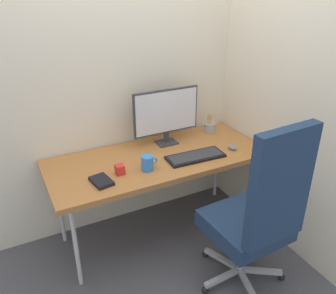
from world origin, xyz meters
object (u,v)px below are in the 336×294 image
at_px(coffee_mug, 147,163).
at_px(desk_clamp_accessory, 120,170).
at_px(monitor, 166,113).
at_px(office_chair, 258,213).
at_px(notebook, 101,181).
at_px(keyboard, 195,156).
at_px(mouse, 232,147).
at_px(pen_holder, 210,127).

bearing_deg(coffee_mug, desk_clamp_accessory, 170.43).
relative_size(coffee_mug, desk_clamp_accessory, 1.81).
bearing_deg(monitor, office_chair, -82.45).
bearing_deg(desk_clamp_accessory, notebook, -160.44).
distance_m(keyboard, mouse, 0.33).
height_order(office_chair, mouse, office_chair).
relative_size(mouse, desk_clamp_accessory, 1.30).
distance_m(notebook, desk_clamp_accessory, 0.16).
bearing_deg(office_chair, keyboard, 94.84).
distance_m(mouse, desk_clamp_accessory, 0.92).
bearing_deg(notebook, coffee_mug, -5.84).
distance_m(monitor, coffee_mug, 0.50).
xyz_separation_m(monitor, notebook, (-0.66, -0.35, -0.24)).
bearing_deg(keyboard, desk_clamp_accessory, 176.90).
height_order(monitor, notebook, monitor).
relative_size(pen_holder, desk_clamp_accessory, 2.57).
height_order(notebook, coffee_mug, coffee_mug).
height_order(pen_holder, coffee_mug, pen_holder).
relative_size(notebook, desk_clamp_accessory, 2.45).
bearing_deg(desk_clamp_accessory, pen_holder, 19.03).
bearing_deg(office_chair, pen_holder, 73.41).
bearing_deg(coffee_mug, office_chair, -55.84).
distance_m(notebook, coffee_mug, 0.34).
xyz_separation_m(office_chair, pen_holder, (0.30, 1.02, 0.13)).
bearing_deg(coffee_mug, monitor, 46.50).
relative_size(notebook, coffee_mug, 1.36).
distance_m(keyboard, coffee_mug, 0.39).
bearing_deg(pen_holder, office_chair, -106.59).
bearing_deg(coffee_mug, keyboard, 0.11).
distance_m(mouse, pen_holder, 0.37).
relative_size(pen_holder, coffee_mug, 1.42).
xyz_separation_m(mouse, notebook, (-1.07, -0.01, -0.00)).
xyz_separation_m(office_chair, desk_clamp_accessory, (-0.64, 0.69, 0.13)).
bearing_deg(pen_holder, desk_clamp_accessory, -160.97).
relative_size(monitor, coffee_mug, 4.51).
bearing_deg(office_chair, coffee_mug, 124.16).
bearing_deg(mouse, office_chair, -107.98).
distance_m(mouse, coffee_mug, 0.73).
relative_size(office_chair, notebook, 7.52).
xyz_separation_m(office_chair, mouse, (0.28, 0.65, 0.11)).
relative_size(keyboard, desk_clamp_accessory, 6.64).
bearing_deg(monitor, coffee_mug, -133.50).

